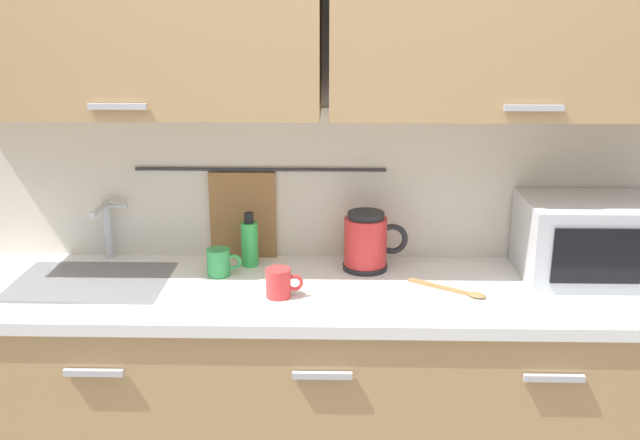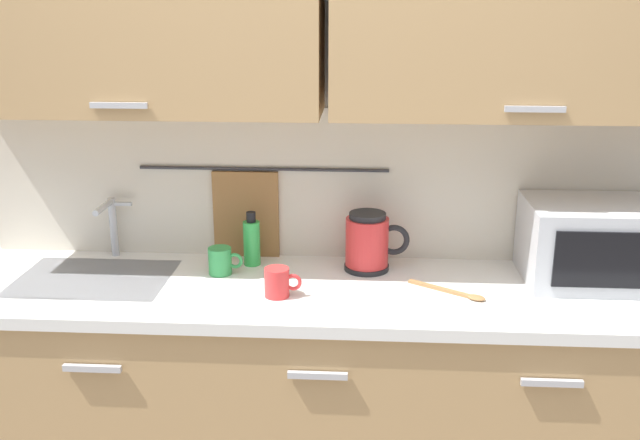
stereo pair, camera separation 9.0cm
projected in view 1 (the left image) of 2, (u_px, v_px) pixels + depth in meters
counter_unit at (321, 403)px, 2.53m from camera, size 2.53×0.64×0.90m
back_wall_assembly at (325, 89)px, 2.44m from camera, size 3.70×0.41×2.50m
sink_faucet at (106, 223)px, 2.59m from camera, size 0.09×0.17×0.22m
microwave at (591, 239)px, 2.44m from camera, size 0.46×0.35×0.27m
electric_kettle at (367, 242)px, 2.52m from camera, size 0.23×0.16×0.21m
dish_soap_bottle at (250, 242)px, 2.56m from camera, size 0.06×0.06×0.20m
mug_near_sink at (220, 262)px, 2.48m from camera, size 0.12×0.08×0.09m
mug_by_kettle at (279, 283)px, 2.30m from camera, size 0.12×0.08×0.09m
wooden_spoon at (456, 290)px, 2.35m from camera, size 0.25×0.18×0.01m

